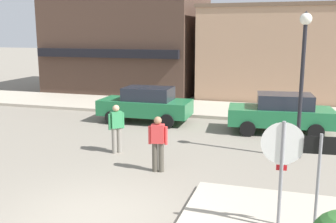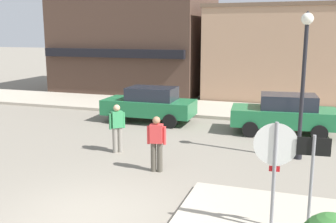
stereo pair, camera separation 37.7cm
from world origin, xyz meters
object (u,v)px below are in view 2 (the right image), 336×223
object	(u,v)px
lamp_post	(304,65)
pedestrian_crossing_near	(117,127)
pedestrian_crossing_far	(157,142)
stop_sign	(275,163)
one_way_sign	(312,175)
parked_car_second	(285,113)
parked_car_nearest	(150,104)

from	to	relation	value
lamp_post	pedestrian_crossing_near	bearing A→B (deg)	-168.18
pedestrian_crossing_far	lamp_post	bearing A→B (deg)	33.11
stop_sign	one_way_sign	bearing A→B (deg)	2.83
lamp_post	parked_car_second	bearing A→B (deg)	100.42
lamp_post	parked_car_nearest	xyz separation A→B (m)	(-6.31, 3.34, -2.15)
parked_car_second	pedestrian_crossing_near	bearing A→B (deg)	-139.85
stop_sign	parked_car_nearest	distance (m)	10.41
pedestrian_crossing_near	pedestrian_crossing_far	size ratio (longest dim) A/B	1.00
stop_sign	parked_car_nearest	world-z (taller)	stop_sign
parked_car_second	pedestrian_crossing_near	world-z (taller)	pedestrian_crossing_near
parked_car_second	pedestrian_crossing_near	xyz separation A→B (m)	(-5.12, -4.32, 0.06)
one_way_sign	pedestrian_crossing_far	size ratio (longest dim) A/B	1.30
lamp_post	one_way_sign	bearing A→B (deg)	-87.60
stop_sign	lamp_post	bearing A→B (deg)	85.07
stop_sign	pedestrian_crossing_far	distance (m)	4.40
parked_car_nearest	stop_sign	bearing A→B (deg)	-55.64
lamp_post	pedestrian_crossing_near	size ratio (longest dim) A/B	2.82
pedestrian_crossing_near	parked_car_nearest	bearing A→B (deg)	97.73
one_way_sign	lamp_post	distance (m)	5.45
stop_sign	pedestrian_crossing_far	world-z (taller)	stop_sign
one_way_sign	parked_car_second	world-z (taller)	one_way_sign
stop_sign	parked_car_second	world-z (taller)	stop_sign
lamp_post	parked_car_second	size ratio (longest dim) A/B	1.09
stop_sign	parked_car_nearest	xyz separation A→B (m)	(-5.86, 8.57, -0.71)
stop_sign	lamp_post	distance (m)	5.44
parked_car_nearest	pedestrian_crossing_far	bearing A→B (deg)	-67.02
stop_sign	one_way_sign	distance (m)	0.69
parked_car_nearest	pedestrian_crossing_near	bearing A→B (deg)	-82.27
parked_car_second	pedestrian_crossing_far	size ratio (longest dim) A/B	2.58
lamp_post	pedestrian_crossing_far	bearing A→B (deg)	-146.89
one_way_sign	pedestrian_crossing_far	distance (m)	4.89
pedestrian_crossing_near	parked_car_second	bearing A→B (deg)	40.15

